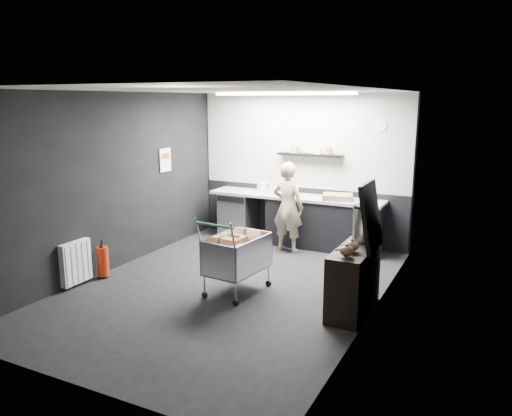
% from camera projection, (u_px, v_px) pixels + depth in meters
% --- Properties ---
extents(floor, '(5.50, 5.50, 0.00)m').
position_uv_depth(floor, '(228.00, 288.00, 6.99)').
color(floor, black).
rests_on(floor, ground).
extents(ceiling, '(5.50, 5.50, 0.00)m').
position_uv_depth(ceiling, '(226.00, 90.00, 6.41)').
color(ceiling, white).
rests_on(ceiling, wall_back).
extents(wall_back, '(5.50, 0.00, 5.50)m').
position_uv_depth(wall_back, '(302.00, 168.00, 9.11)').
color(wall_back, black).
rests_on(wall_back, floor).
extents(wall_front, '(5.50, 0.00, 5.50)m').
position_uv_depth(wall_front, '(69.00, 246.00, 4.30)').
color(wall_front, black).
rests_on(wall_front, floor).
extents(wall_left, '(0.00, 5.50, 5.50)m').
position_uv_depth(wall_left, '(113.00, 182.00, 7.57)').
color(wall_left, black).
rests_on(wall_left, floor).
extents(wall_right, '(0.00, 5.50, 5.50)m').
position_uv_depth(wall_right, '(376.00, 207.00, 5.83)').
color(wall_right, black).
rests_on(wall_right, floor).
extents(kitchen_wall_panel, '(3.95, 0.02, 1.70)m').
position_uv_depth(kitchen_wall_panel, '(302.00, 141.00, 8.98)').
color(kitchen_wall_panel, '#B5B5B1').
rests_on(kitchen_wall_panel, wall_back).
extents(dado_panel, '(3.95, 0.02, 1.00)m').
position_uv_depth(dado_panel, '(301.00, 214.00, 9.27)').
color(dado_panel, black).
rests_on(dado_panel, wall_back).
extents(floating_shelf, '(1.20, 0.22, 0.04)m').
position_uv_depth(floating_shelf, '(310.00, 155.00, 8.85)').
color(floating_shelf, black).
rests_on(floating_shelf, wall_back).
extents(wall_clock, '(0.20, 0.03, 0.20)m').
position_uv_depth(wall_clock, '(381.00, 126.00, 8.30)').
color(wall_clock, white).
rests_on(wall_clock, wall_back).
extents(poster, '(0.02, 0.30, 0.40)m').
position_uv_depth(poster, '(165.00, 160.00, 8.66)').
color(poster, white).
rests_on(poster, wall_left).
extents(poster_red_band, '(0.02, 0.22, 0.10)m').
position_uv_depth(poster_red_band, '(165.00, 156.00, 8.64)').
color(poster_red_band, red).
rests_on(poster_red_band, poster).
extents(radiator, '(0.10, 0.50, 0.60)m').
position_uv_depth(radiator, '(76.00, 262.00, 6.97)').
color(radiator, white).
rests_on(radiator, wall_left).
extents(ceiling_strip, '(2.40, 0.20, 0.04)m').
position_uv_depth(ceiling_strip, '(283.00, 94.00, 8.04)').
color(ceiling_strip, white).
rests_on(ceiling_strip, ceiling).
extents(prep_counter, '(3.20, 0.61, 0.90)m').
position_uv_depth(prep_counter, '(301.00, 220.00, 8.95)').
color(prep_counter, black).
rests_on(prep_counter, floor).
extents(person, '(0.61, 0.44, 1.56)m').
position_uv_depth(person, '(288.00, 207.00, 8.52)').
color(person, beige).
rests_on(person, floor).
extents(shopping_cart, '(0.67, 1.02, 1.07)m').
position_uv_depth(shopping_cart, '(237.00, 256.00, 6.72)').
color(shopping_cart, silver).
rests_on(shopping_cart, floor).
extents(sideboard, '(0.46, 1.09, 1.63)m').
position_uv_depth(sideboard, '(355.00, 271.00, 6.12)').
color(sideboard, black).
rests_on(sideboard, floor).
extents(fire_extinguisher, '(0.17, 0.17, 0.55)m').
position_uv_depth(fire_extinguisher, '(103.00, 260.00, 7.33)').
color(fire_extinguisher, '#B9270C').
rests_on(fire_extinguisher, floor).
extents(cardboard_box, '(0.57, 0.48, 0.10)m').
position_uv_depth(cardboard_box, '(338.00, 197.00, 8.51)').
color(cardboard_box, olive).
rests_on(cardboard_box, prep_counter).
extents(pink_tub, '(0.18, 0.18, 0.18)m').
position_uv_depth(pink_tub, '(262.00, 188.00, 9.18)').
color(pink_tub, silver).
rests_on(pink_tub, prep_counter).
extents(white_container, '(0.17, 0.14, 0.14)m').
position_uv_depth(white_container, '(273.00, 190.00, 9.03)').
color(white_container, white).
rests_on(white_container, prep_counter).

